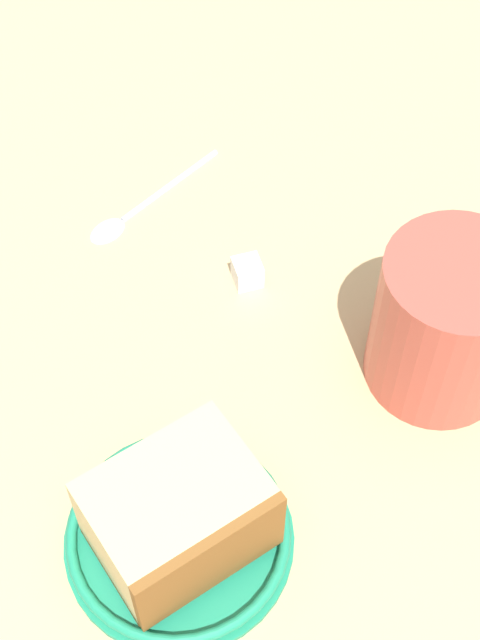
{
  "coord_description": "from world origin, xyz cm",
  "views": [
    {
      "loc": [
        -26.29,
        -2.63,
        53.28
      ],
      "look_at": [
        9.82,
        -2.53,
        3.0
      ],
      "focal_mm": 53.02,
      "sensor_mm": 36.0,
      "label": 1
    }
  ],
  "objects_px": {
    "cake_slice": "(178,516)",
    "tea_mug": "(450,322)",
    "sugar_cube": "(247,272)",
    "small_plate": "(179,535)",
    "teaspoon": "(129,212)"
  },
  "relations": [
    {
      "from": "cake_slice",
      "to": "sugar_cube",
      "type": "distance_m",
      "value": 0.2
    },
    {
      "from": "cake_slice",
      "to": "sugar_cube",
      "type": "height_order",
      "value": "cake_slice"
    },
    {
      "from": "small_plate",
      "to": "sugar_cube",
      "type": "xyz_separation_m",
      "value": [
        0.2,
        -0.04,
        0.0
      ]
    },
    {
      "from": "tea_mug",
      "to": "small_plate",
      "type": "bearing_deg",
      "value": 126.18
    },
    {
      "from": "cake_slice",
      "to": "teaspoon",
      "type": "relative_size",
      "value": 1.15
    },
    {
      "from": "tea_mug",
      "to": "sugar_cube",
      "type": "height_order",
      "value": "tea_mug"
    },
    {
      "from": "tea_mug",
      "to": "teaspoon",
      "type": "distance_m",
      "value": 0.26
    },
    {
      "from": "small_plate",
      "to": "tea_mug",
      "type": "relative_size",
      "value": 1.13
    },
    {
      "from": "small_plate",
      "to": "cake_slice",
      "type": "height_order",
      "value": "cake_slice"
    },
    {
      "from": "cake_slice",
      "to": "tea_mug",
      "type": "bearing_deg",
      "value": -53.06
    },
    {
      "from": "sugar_cube",
      "to": "cake_slice",
      "type": "bearing_deg",
      "value": 168.85
    },
    {
      "from": "small_plate",
      "to": "sugar_cube",
      "type": "distance_m",
      "value": 0.2
    },
    {
      "from": "teaspoon",
      "to": "small_plate",
      "type": "bearing_deg",
      "value": -169.47
    },
    {
      "from": "cake_slice",
      "to": "teaspoon",
      "type": "distance_m",
      "value": 0.27
    },
    {
      "from": "cake_slice",
      "to": "sugar_cube",
      "type": "relative_size",
      "value": 6.13
    }
  ]
}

